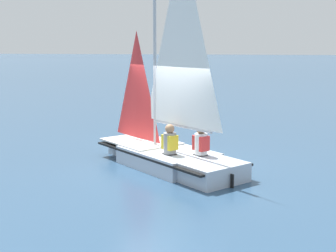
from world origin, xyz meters
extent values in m
plane|color=#2D4C6B|center=(0.00, 0.00, 0.00)|extent=(260.00, 260.00, 0.00)
cube|color=#B2BCCC|center=(0.00, 0.00, 0.22)|extent=(2.75, 2.81, 0.44)
cube|color=#B2BCCC|center=(-1.12, -1.25, 0.22)|extent=(1.30, 1.31, 0.44)
cube|color=#B2BCCC|center=(1.12, 1.25, 0.22)|extent=(1.66, 1.63, 0.44)
cube|color=black|center=(0.00, 0.00, 0.36)|extent=(3.99, 4.19, 0.05)
cube|color=silver|center=(-0.79, -0.88, 0.46)|extent=(2.37, 2.41, 0.04)
cylinder|color=#B7B7BC|center=(-0.36, -0.40, 2.99)|extent=(0.08, 0.08, 5.11)
cylinder|color=#B7B7BC|center=(0.34, 0.38, 1.11)|extent=(1.45, 1.61, 0.07)
pyramid|color=white|center=(0.34, 0.38, 3.28)|extent=(1.37, 1.51, 4.28)
pyramid|color=red|center=(-0.89, -1.00, 1.96)|extent=(1.00, 1.11, 2.84)
cube|color=black|center=(1.48, 1.66, 0.15)|extent=(0.08, 0.08, 0.30)
cube|color=black|center=(0.46, 0.12, 0.23)|extent=(0.37, 0.37, 0.45)
cylinder|color=gray|center=(0.46, 0.12, 0.71)|extent=(0.42, 0.42, 0.50)
cube|color=yellow|center=(0.46, 0.12, 0.73)|extent=(0.42, 0.43, 0.35)
sphere|color=#A87A56|center=(0.46, 0.12, 1.05)|extent=(0.22, 0.22, 0.22)
cube|color=black|center=(0.42, 0.86, 0.23)|extent=(0.37, 0.37, 0.45)
cylinder|color=white|center=(0.42, 0.86, 0.71)|extent=(0.42, 0.42, 0.50)
cube|color=red|center=(0.42, 0.86, 0.73)|extent=(0.42, 0.43, 0.35)
sphere|color=brown|center=(0.42, 0.86, 1.05)|extent=(0.22, 0.22, 0.22)
cylinder|color=blue|center=(0.42, 0.86, 1.14)|extent=(0.30, 0.30, 0.06)
camera|label=1|loc=(11.17, 2.01, 3.02)|focal=50.00mm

